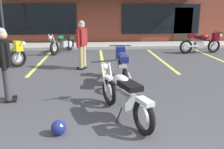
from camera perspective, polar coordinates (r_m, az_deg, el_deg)
The scene contains 12 objects.
ground_plane at distance 6.26m, azimuth -1.10°, elevation -4.15°, with size 80.00×80.00×0.00m, color #3D3D42.
sidewalk_kerb at distance 13.57m, azimuth -2.83°, elevation 6.76°, with size 22.00×1.80×0.14m, color #A8A59E.
brick_storefront_building at distance 17.43m, azimuth -3.24°, elevation 14.30°, with size 18.07×6.89×3.56m.
painted_stall_lines at distance 10.04m, azimuth -2.31°, elevation 3.33°, with size 9.82×4.80×0.01m.
motorcycle_foreground_classic at distance 4.73m, azimuth 2.76°, elevation -4.75°, with size 1.04×2.02×0.98m.
motorcycle_black_cruiser at distance 6.88m, azimuth 2.39°, elevation 2.23°, with size 0.66×2.11×0.98m.
motorcycle_silver_naked at distance 9.25m, azimuth -24.72°, elevation 4.22°, with size 1.77×1.51×0.98m.
motorcycle_green_cafe_racer at distance 12.36m, azimuth 20.42°, elevation 7.13°, with size 2.11×0.70×0.98m.
motorcycle_cream_vintage at distance 11.96m, azimuth -11.53°, elevation 7.22°, with size 1.16×1.97×0.98m.
person_in_black_shirt at distance 8.49m, azimuth -7.05°, elevation 7.52°, with size 0.40×0.58×1.68m.
person_in_shorts_foreground at distance 5.92m, azimuth -23.73°, elevation 2.96°, with size 0.33×0.61×1.68m.
helmet_on_pavement at distance 4.32m, azimuth -12.36°, elevation -11.99°, with size 0.26×0.26×0.26m.
Camera 1 is at (-0.31, -2.28, 2.09)m, focal length 39.15 mm.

